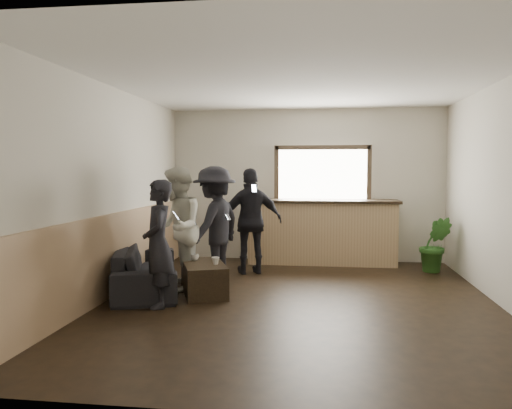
# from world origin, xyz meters

# --- Properties ---
(ground) EXTENTS (5.00, 6.00, 0.01)m
(ground) POSITION_xyz_m (0.00, 0.00, 0.00)
(ground) COLOR black
(room_shell) EXTENTS (5.01, 6.01, 2.80)m
(room_shell) POSITION_xyz_m (-0.74, 0.00, 1.47)
(room_shell) COLOR silver
(room_shell) RESTS_ON ground
(bar_counter) EXTENTS (2.70, 0.68, 2.13)m
(bar_counter) POSITION_xyz_m (0.30, 2.70, 0.64)
(bar_counter) COLOR #A07F57
(bar_counter) RESTS_ON ground
(sofa) EXTENTS (1.42, 2.23, 0.61)m
(sofa) POSITION_xyz_m (-2.15, 0.39, 0.30)
(sofa) COLOR black
(sofa) RESTS_ON ground
(coffee_table) EXTENTS (0.84, 1.08, 0.42)m
(coffee_table) POSITION_xyz_m (-1.28, 0.23, 0.21)
(coffee_table) COLOR black
(coffee_table) RESTS_ON ground
(cup_a) EXTENTS (0.13, 0.13, 0.09)m
(cup_a) POSITION_xyz_m (-1.45, 0.42, 0.47)
(cup_a) COLOR silver
(cup_a) RESTS_ON coffee_table
(cup_b) EXTENTS (0.15, 0.15, 0.10)m
(cup_b) POSITION_xyz_m (-1.10, 0.16, 0.47)
(cup_b) COLOR silver
(cup_b) RESTS_ON coffee_table
(potted_plant) EXTENTS (0.56, 0.47, 0.92)m
(potted_plant) POSITION_xyz_m (2.15, 2.14, 0.46)
(potted_plant) COLOR #2D6623
(potted_plant) RESTS_ON ground
(person_a) EXTENTS (0.55, 0.67, 1.57)m
(person_a) POSITION_xyz_m (-1.68, -0.45, 0.78)
(person_a) COLOR black
(person_a) RESTS_ON ground
(person_b) EXTENTS (0.87, 0.99, 1.73)m
(person_b) POSITION_xyz_m (-1.70, 0.43, 0.87)
(person_b) COLOR beige
(person_b) RESTS_ON ground
(person_c) EXTENTS (0.98, 1.27, 1.74)m
(person_c) POSITION_xyz_m (-1.28, 0.96, 0.87)
(person_c) COLOR black
(person_c) RESTS_ON ground
(person_d) EXTENTS (1.08, 0.72, 1.71)m
(person_d) POSITION_xyz_m (-0.83, 1.65, 0.85)
(person_d) COLOR black
(person_d) RESTS_ON ground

